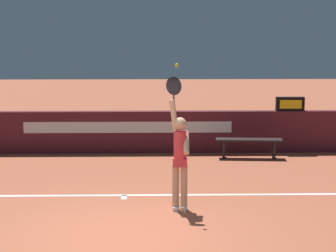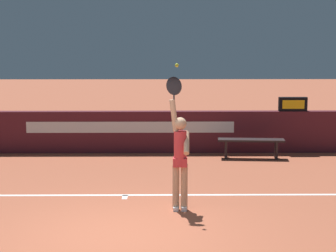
{
  "view_description": "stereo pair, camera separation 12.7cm",
  "coord_description": "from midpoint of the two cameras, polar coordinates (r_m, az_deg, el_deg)",
  "views": [
    {
      "loc": [
        0.63,
        -9.58,
        3.4
      ],
      "look_at": [
        0.86,
        1.14,
        1.64
      ],
      "focal_mm": 64.99,
      "sensor_mm": 36.0,
      "label": 1
    },
    {
      "loc": [
        0.76,
        -9.59,
        3.4
      ],
      "look_at": [
        0.86,
        1.14,
        1.64
      ],
      "focal_mm": 64.99,
      "sensor_mm": 36.0,
      "label": 2
    }
  ],
  "objects": [
    {
      "name": "tennis_player",
      "position": [
        11.26,
        0.78,
        -2.75
      ],
      "size": [
        0.46,
        0.49,
        2.52
      ],
      "color": "tan",
      "rests_on": "ground"
    },
    {
      "name": "courtside_bench_near",
      "position": [
        15.96,
        7.35,
        -1.62
      ],
      "size": [
        1.74,
        0.48,
        0.51
      ],
      "color": "black",
      "rests_on": "ground"
    },
    {
      "name": "back_wall",
      "position": [
        16.54,
        -3.62,
        -0.56
      ],
      "size": [
        17.65,
        0.25,
        1.14
      ],
      "color": "#4E1B24",
      "rests_on": "ground"
    },
    {
      "name": "tennis_ball",
      "position": [
        10.95,
        0.49,
        5.72
      ],
      "size": [
        0.07,
        0.07,
        0.07
      ],
      "color": "#CBE32F"
    },
    {
      "name": "speed_display",
      "position": [
        16.8,
        11.16,
        2.05
      ],
      "size": [
        0.76,
        0.17,
        0.38
      ],
      "color": "black",
      "rests_on": "back_wall"
    },
    {
      "name": "court_lines",
      "position": [
        10.1,
        -5.19,
        -10.39
      ],
      "size": [
        11.87,
        5.2,
        0.0
      ],
      "color": "white",
      "rests_on": "ground"
    },
    {
      "name": "ground_plane",
      "position": [
        10.19,
        -5.15,
        -10.2
      ],
      "size": [
        60.0,
        60.0,
        0.0
      ],
      "primitive_type": "plane",
      "color": "#A65338"
    }
  ]
}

